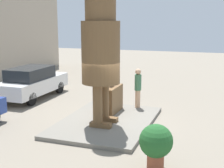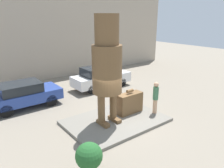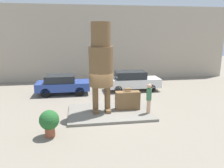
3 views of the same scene
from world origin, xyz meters
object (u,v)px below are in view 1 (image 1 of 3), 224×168
at_px(statue_figure, 101,43).
at_px(planter_pot, 156,143).
at_px(parked_car_white, 33,82).
at_px(tourist, 138,86).
at_px(giant_suitcase, 111,99).

bearing_deg(statue_figure, planter_pot, -135.81).
xyz_separation_m(statue_figure, parked_car_white, (3.12, 5.04, -2.32)).
relative_size(tourist, planter_pot, 1.37).
distance_m(tourist, parked_car_white, 5.78).
bearing_deg(tourist, giant_suitcase, 140.47).
xyz_separation_m(parked_car_white, planter_pot, (-5.82, -7.66, -0.09)).
xyz_separation_m(statue_figure, tourist, (2.68, -0.72, -2.07)).
relative_size(giant_suitcase, parked_car_white, 0.33).
xyz_separation_m(statue_figure, giant_suitcase, (1.62, 0.16, -2.47)).
xyz_separation_m(giant_suitcase, parked_car_white, (1.50, 4.88, 0.14)).
bearing_deg(parked_car_white, tourist, -94.39).
height_order(statue_figure, planter_pot, statue_figure).
bearing_deg(tourist, parked_car_white, 85.61).
bearing_deg(tourist, planter_pot, -160.50).
bearing_deg(planter_pot, giant_suitcase, 32.80).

